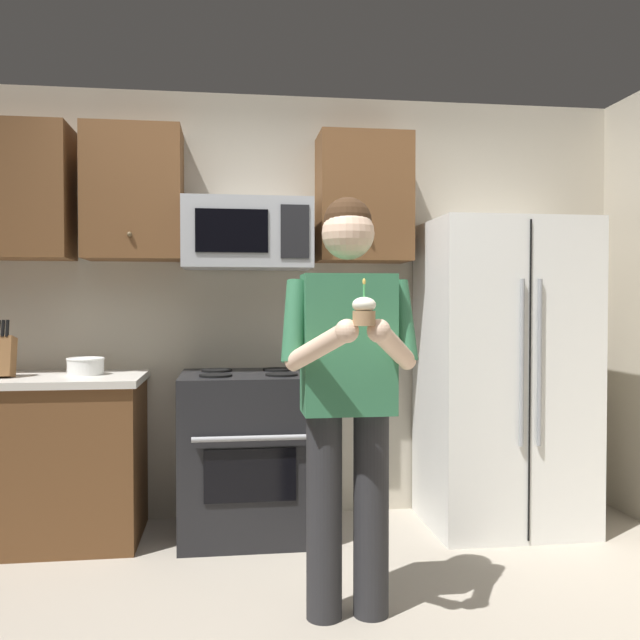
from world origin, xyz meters
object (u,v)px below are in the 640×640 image
bowl_large_white (86,366)px  oven_range (248,454)px  microwave (247,235)px  refrigerator (503,374)px  cupcake (364,311)px  person (348,381)px

bowl_large_white → oven_range: bearing=-3.2°
microwave → refrigerator: size_ratio=0.41×
refrigerator → cupcake: size_ratio=10.35×
person → cupcake: person is taller
microwave → person: bearing=-72.4°
oven_range → bowl_large_white: bearing=176.8°
person → cupcake: 0.44m
bowl_large_white → person: (1.29, -1.14, 0.03)m
microwave → bowl_large_white: 1.18m
cupcake → bowl_large_white: bearing=131.1°
person → microwave: bearing=107.6°
oven_range → cupcake: bearing=-74.9°
person → bowl_large_white: bearing=138.4°
cupcake → oven_range: bearing=105.1°
refrigerator → bowl_large_white: bearing=177.9°
oven_range → refrigerator: size_ratio=0.52×
microwave → cupcake: microwave is taller
bowl_large_white → person: 1.72m
oven_range → refrigerator: 1.56m
bowl_large_white → person: person is taller
microwave → person: (0.38, -1.21, -0.72)m
refrigerator → person: (-1.12, -1.05, 0.10)m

